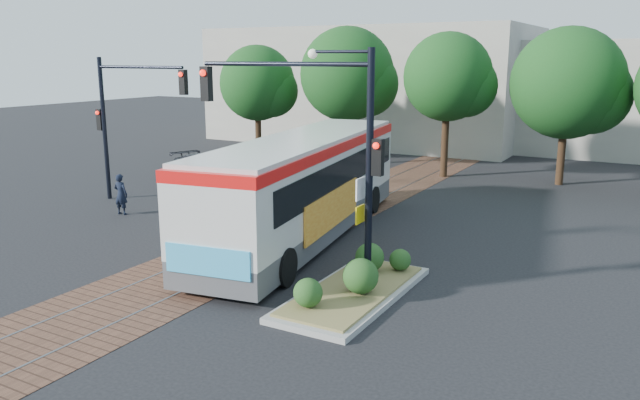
# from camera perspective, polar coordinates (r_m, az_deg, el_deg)

# --- Properties ---
(ground) EXTENTS (120.00, 120.00, 0.00)m
(ground) POSITION_cam_1_polar(r_m,az_deg,el_deg) (19.41, -8.44, -5.17)
(ground) COLOR black
(ground) RESTS_ON ground
(trackbed) EXTENTS (3.60, 40.00, 0.02)m
(trackbed) POSITION_cam_1_polar(r_m,az_deg,el_deg) (22.56, -2.22, -2.45)
(trackbed) COLOR brown
(trackbed) RESTS_ON ground
(tree_row) EXTENTS (26.40, 5.60, 7.67)m
(tree_row) POSITION_cam_1_polar(r_m,az_deg,el_deg) (32.59, 11.32, 10.68)
(tree_row) COLOR #382314
(tree_row) RESTS_ON ground
(warehouses) EXTENTS (40.00, 13.00, 8.00)m
(warehouses) POSITION_cam_1_polar(r_m,az_deg,el_deg) (44.92, 14.16, 9.77)
(warehouses) COLOR #ADA899
(warehouses) RESTS_ON ground
(city_bus) EXTENTS (4.68, 13.04, 3.42)m
(city_bus) POSITION_cam_1_polar(r_m,az_deg,el_deg) (20.93, -1.37, 1.69)
(city_bus) COLOR #4A4A4D
(city_bus) RESTS_ON ground
(traffic_island) EXTENTS (2.20, 5.20, 1.13)m
(traffic_island) POSITION_cam_1_polar(r_m,az_deg,el_deg) (16.15, 3.29, -7.59)
(traffic_island) COLOR gray
(traffic_island) RESTS_ON ground
(signal_pole_main) EXTENTS (5.49, 0.46, 6.00)m
(signal_pole_main) POSITION_cam_1_polar(r_m,az_deg,el_deg) (15.75, 0.47, 6.27)
(signal_pole_main) COLOR black
(signal_pole_main) RESTS_ON ground
(signal_pole_left) EXTENTS (4.99, 0.34, 6.00)m
(signal_pole_left) POSITION_cam_1_polar(r_m,az_deg,el_deg) (27.18, -17.64, 7.85)
(signal_pole_left) COLOR black
(signal_pole_left) RESTS_ON ground
(officer) EXTENTS (0.62, 0.44, 1.60)m
(officer) POSITION_cam_1_polar(r_m,az_deg,el_deg) (25.35, -17.75, 0.50)
(officer) COLOR black
(officer) RESTS_ON ground
(parked_car) EXTENTS (4.96, 3.44, 1.33)m
(parked_car) POSITION_cam_1_polar(r_m,az_deg,el_deg) (30.96, -10.43, 2.82)
(parked_car) COLOR black
(parked_car) RESTS_ON ground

